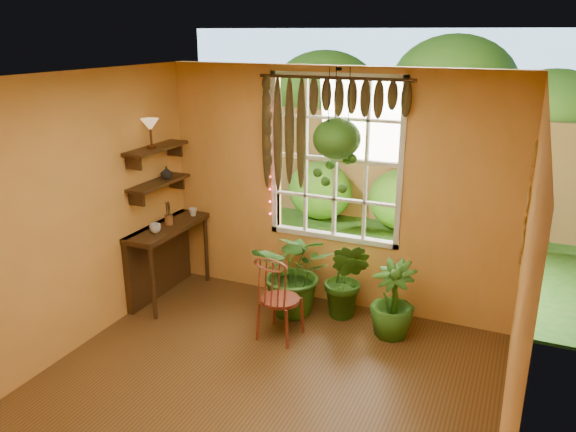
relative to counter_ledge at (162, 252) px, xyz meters
The scene contains 23 objects.
floor 2.55m from the counter_ledge, 39.96° to the right, with size 4.50×4.50×0.00m, color brown.
ceiling 3.29m from the counter_ledge, 39.96° to the right, with size 4.50×4.50×0.00m, color silver.
wall_back 2.17m from the counter_ledge, 18.80° to the left, with size 4.00×4.00×0.00m, color #E9A24F.
wall_left 1.79m from the counter_ledge, 93.24° to the right, with size 4.50×4.50×0.00m, color #E9A24F.
wall_right 4.30m from the counter_ledge, 22.26° to the right, with size 4.50×4.50×0.00m, color #E9A24F.
window 2.33m from the counter_ledge, 19.65° to the left, with size 1.52×0.10×1.86m.
valance_vine 2.57m from the counter_ledge, 17.07° to the left, with size 1.70×0.12×1.10m.
string_lights 1.76m from the counter_ledge, 27.17° to the left, with size 0.03×0.03×1.54m, color #FF2633, non-canonical shape.
wall_plates 4.02m from the counter_ledge, ahead, with size 0.04×0.32×1.10m, color beige, non-canonical shape.
counter_ledge is the anchor object (origin of this frame).
shelf_lower 0.85m from the counter_ledge, ahead, with size 0.25×0.90×0.04m, color #3B2210.
shelf_upper 1.25m from the counter_ledge, ahead, with size 0.25×0.90×0.04m, color #3B2210.
backyard 5.74m from the counter_ledge, 67.84° to the left, with size 14.00×10.00×12.00m.
windsor_chair 1.75m from the counter_ledge, 12.27° to the right, with size 0.43×0.46×1.08m.
potted_plant_left 1.65m from the counter_ledge, ahead, with size 0.92×0.79×1.02m, color #224E14.
potted_plant_mid 2.22m from the counter_ledge, ahead, with size 0.50×0.41×0.91m, color #224E14.
potted_plant_right 2.76m from the counter_ledge, ahead, with size 0.46×0.46×0.83m, color #224E14.
hanging_basket 2.47m from the counter_ledge, 12.67° to the left, with size 0.50×0.50×1.28m.
cup_a 0.49m from the counter_ledge, 63.16° to the right, with size 0.13×0.13×0.10m, color silver.
cup_b 0.61m from the counter_ledge, 65.85° to the left, with size 0.10×0.10×0.10m, color beige.
brush_jar 0.50m from the counter_ledge, 17.69° to the left, with size 0.09×0.09×0.34m.
shelf_vase 0.95m from the counter_ledge, 75.19° to the left, with size 0.14×0.14×0.14m, color #B2AD99.
tiffany_lamp 1.51m from the counter_ledge, 63.73° to the right, with size 0.19×0.19×0.32m.
Camera 1 is at (1.94, -3.46, 3.04)m, focal length 35.00 mm.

